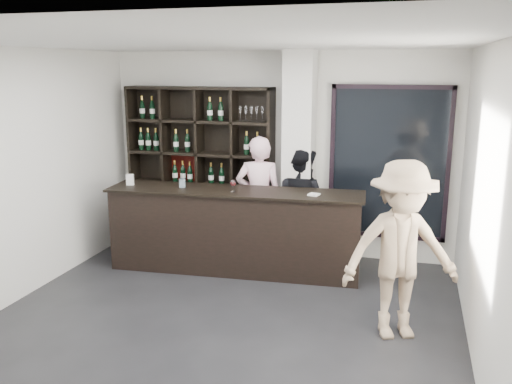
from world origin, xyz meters
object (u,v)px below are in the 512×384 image
(customer, at_px, (401,251))
(wine_shelf, at_px, (200,169))
(taster_black, at_px, (301,205))
(tasting_counter, at_px, (235,231))
(taster_pink, at_px, (259,199))

(customer, bearing_deg, wine_shelf, 123.79)
(taster_black, bearing_deg, tasting_counter, 63.64)
(taster_pink, bearing_deg, customer, 126.45)
(tasting_counter, xyz_separation_m, taster_pink, (0.19, 0.51, 0.32))
(tasting_counter, height_order, taster_black, taster_black)
(taster_black, height_order, customer, customer)
(wine_shelf, distance_m, tasting_counter, 1.31)
(taster_pink, bearing_deg, tasting_counter, 58.46)
(taster_pink, height_order, taster_black, taster_pink)
(taster_pink, distance_m, customer, 2.64)
(tasting_counter, bearing_deg, customer, -34.75)
(tasting_counter, relative_size, taster_pink, 1.91)
(wine_shelf, bearing_deg, tasting_counter, -45.53)
(wine_shelf, distance_m, customer, 3.62)
(wine_shelf, relative_size, taster_pink, 1.36)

